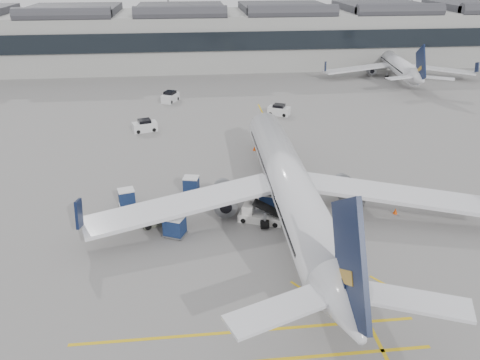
{
  "coord_description": "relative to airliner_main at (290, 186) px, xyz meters",
  "views": [
    {
      "loc": [
        -0.82,
        -32.44,
        21.45
      ],
      "look_at": [
        3.12,
        3.88,
        4.0
      ],
      "focal_mm": 35.0,
      "sensor_mm": 36.0,
      "label": 1
    }
  ],
  "objects": [
    {
      "name": "ground",
      "position": [
        -7.62,
        -4.0,
        -3.09
      ],
      "size": [
        220.0,
        220.0,
        0.0
      ],
      "primitive_type": "plane",
      "color": "gray",
      "rests_on": "ground"
    },
    {
      "name": "terminal",
      "position": [
        -7.62,
        67.93,
        3.05
      ],
      "size": [
        200.0,
        20.45,
        12.4
      ],
      "color": "#9E9E99",
      "rests_on": "ground"
    },
    {
      "name": "apron_markings",
      "position": [
        2.38,
        6.0,
        -3.08
      ],
      "size": [
        0.25,
        60.0,
        0.01
      ],
      "primitive_type": "cube",
      "color": "gold",
      "rests_on": "ground"
    },
    {
      "name": "airliner_main",
      "position": [
        0.0,
        0.0,
        0.0
      ],
      "size": [
        36.2,
        39.54,
        10.51
      ],
      "rotation": [
        0.0,
        0.0,
        -0.01
      ],
      "color": "silver",
      "rests_on": "ground"
    },
    {
      "name": "airliner_far",
      "position": [
        31.91,
        51.75,
        -0.57
      ],
      "size": [
        29.22,
        32.11,
        8.56
      ],
      "rotation": [
        0.0,
        0.0,
        -0.13
      ],
      "color": "silver",
      "rests_on": "ground"
    },
    {
      "name": "belt_loader",
      "position": [
        -2.77,
        -0.46,
        -2.52
      ],
      "size": [
        4.92,
        2.97,
        1.95
      ],
      "rotation": [
        0.0,
        0.0,
        -0.37
      ],
      "color": "silver",
      "rests_on": "ground"
    },
    {
      "name": "baggage_cart_a",
      "position": [
        -1.62,
        1.14,
        -2.02
      ],
      "size": [
        2.3,
        2.1,
        1.99
      ],
      "rotation": [
        0.0,
        0.0,
        -0.34
      ],
      "color": "gray",
      "rests_on": "ground"
    },
    {
      "name": "baggage_cart_b",
      "position": [
        -8.78,
        5.89,
        -2.19
      ],
      "size": [
        1.84,
        1.63,
        1.67
      ],
      "rotation": [
        0.0,
        0.0,
        -0.22
      ],
      "color": "gray",
      "rests_on": "ground"
    },
    {
      "name": "baggage_cart_c",
      "position": [
        -10.28,
        -2.16,
        -2.1
      ],
      "size": [
        2.19,
        2.03,
        1.84
      ],
      "rotation": [
        0.0,
        0.0,
        -0.43
      ],
      "color": "gray",
      "rests_on": "ground"
    },
    {
      "name": "baggage_cart_d",
      "position": [
        -14.91,
        3.79,
        -2.2
      ],
      "size": [
        1.86,
        1.66,
        1.66
      ],
      "rotation": [
        0.0,
        0.0,
        0.26
      ],
      "color": "gray",
      "rests_on": "ground"
    },
    {
      "name": "ramp_agent_a",
      "position": [
        -0.13,
        2.97,
        -2.1
      ],
      "size": [
        0.84,
        0.84,
        1.97
      ],
      "primitive_type": "imported",
      "rotation": [
        0.0,
        0.0,
        0.77
      ],
      "color": "#F24A0C",
      "rests_on": "ground"
    },
    {
      "name": "ramp_agent_b",
      "position": [
        -2.01,
        1.95,
        -2.2
      ],
      "size": [
        0.87,
        0.68,
        1.79
      ],
      "primitive_type": "imported",
      "rotation": [
        0.0,
        0.0,
        3.14
      ],
      "color": "#FF470D",
      "rests_on": "ground"
    },
    {
      "name": "pushback_tug",
      "position": [
        -12.07,
        0.13,
        -2.44
      ],
      "size": [
        3.03,
        2.52,
        1.47
      ],
      "rotation": [
        0.0,
        0.0,
        0.43
      ],
      "color": "#4D5044",
      "rests_on": "ground"
    },
    {
      "name": "safety_cone_nose",
      "position": [
        -0.94,
        16.42,
        -2.81
      ],
      "size": [
        0.4,
        0.4,
        0.55
      ],
      "primitive_type": "cone",
      "color": "#F24C0A",
      "rests_on": "ground"
    },
    {
      "name": "safety_cone_engine",
      "position": [
        9.89,
        -0.53,
        -2.8
      ],
      "size": [
        0.41,
        0.41,
        0.57
      ],
      "primitive_type": "cone",
      "color": "#F24C0A",
      "rests_on": "ground"
    },
    {
      "name": "service_van_left",
      "position": [
        -14.8,
        25.01,
        -2.35
      ],
      "size": [
        3.53,
        2.45,
        1.65
      ],
      "rotation": [
        0.0,
        0.0,
        0.29
      ],
      "color": "silver",
      "rests_on": "ground"
    },
    {
      "name": "service_van_mid",
      "position": [
        -11.73,
        39.17,
        -2.31
      ],
      "size": [
        3.0,
        3.78,
        1.74
      ],
      "rotation": [
        0.0,
        0.0,
        1.11
      ],
      "color": "silver",
      "rests_on": "ground"
    },
    {
      "name": "service_van_right",
      "position": [
        4.64,
        30.19,
        -2.36
      ],
      "size": [
        3.54,
        2.88,
        1.63
      ],
      "rotation": [
        0.0,
        0.0,
        -0.49
      ],
      "color": "silver",
      "rests_on": "ground"
    }
  ]
}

